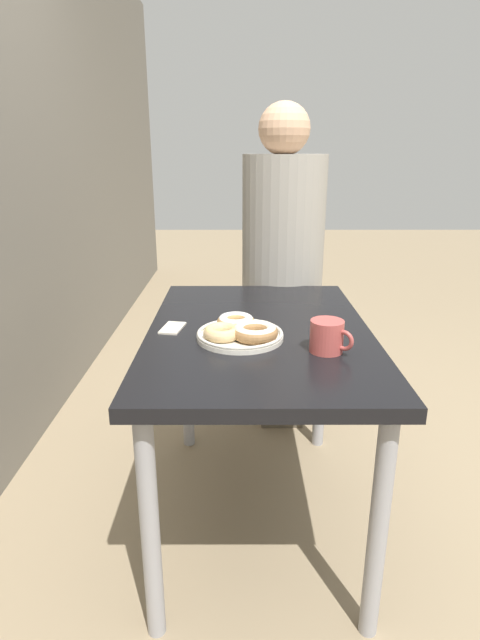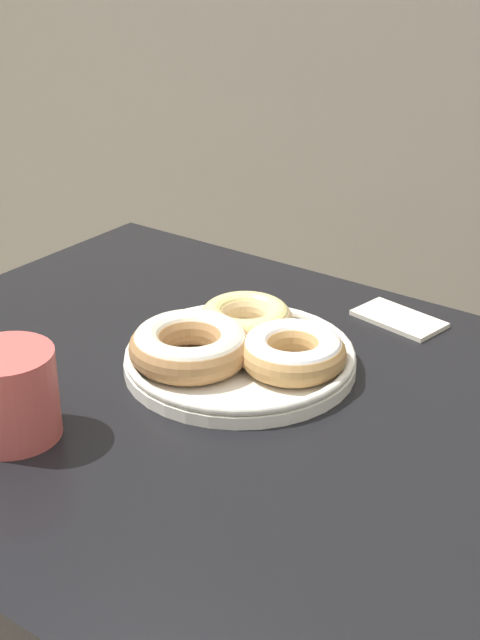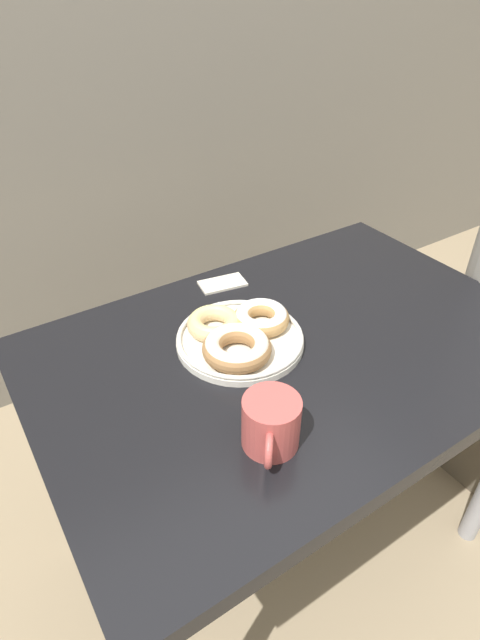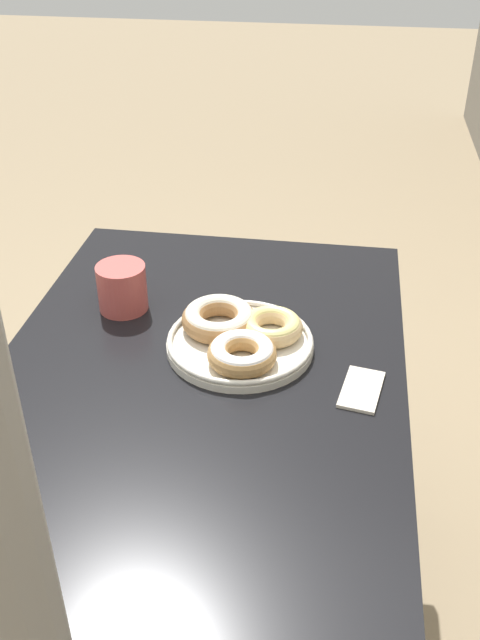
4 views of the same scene
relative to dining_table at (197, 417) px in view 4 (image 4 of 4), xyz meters
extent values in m
plane|color=#937F60|center=(0.00, -0.11, -0.64)|extent=(14.00, 14.00, 0.00)
cube|color=black|center=(0.00, 0.00, 0.07)|extent=(1.06, 0.70, 0.04)
cylinder|color=#99999E|center=(-0.47, -0.29, -0.29)|extent=(0.05, 0.05, 0.68)
cylinder|color=#99999E|center=(-0.47, 0.29, -0.29)|extent=(0.05, 0.05, 0.68)
cylinder|color=silver|center=(-0.10, 0.06, 0.09)|extent=(0.26, 0.26, 0.01)
torus|color=silver|center=(-0.10, 0.06, 0.11)|extent=(0.26, 0.26, 0.01)
torus|color=#B2844C|center=(-0.03, 0.07, 0.12)|extent=(0.12, 0.12, 0.04)
torus|color=white|center=(-0.03, 0.07, 0.13)|extent=(0.11, 0.11, 0.03)
torus|color=#D6B27A|center=(-0.13, 0.11, 0.12)|extent=(0.15, 0.15, 0.03)
torus|color=#E0D17F|center=(-0.13, 0.11, 0.12)|extent=(0.14, 0.14, 0.03)
torus|color=#9E7042|center=(-0.13, 0.02, 0.12)|extent=(0.15, 0.15, 0.04)
torus|color=silver|center=(-0.13, 0.02, 0.13)|extent=(0.14, 0.14, 0.03)
cylinder|color=#B74C47|center=(-0.20, -0.18, 0.13)|extent=(0.09, 0.09, 0.09)
cylinder|color=#382114|center=(-0.20, -0.18, 0.17)|extent=(0.08, 0.08, 0.00)
torus|color=#B74C47|center=(-0.23, -0.22, 0.13)|extent=(0.05, 0.05, 0.06)
cube|color=beige|center=(-0.01, 0.28, 0.09)|extent=(0.12, 0.08, 0.01)
camera|label=1|loc=(-1.51, 0.06, 0.62)|focal=28.00mm
camera|label=2|loc=(0.43, -0.65, 0.58)|focal=50.00mm
camera|label=3|loc=(-0.54, -0.61, 0.73)|focal=28.00mm
camera|label=4|loc=(0.93, 0.22, 0.82)|focal=40.00mm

